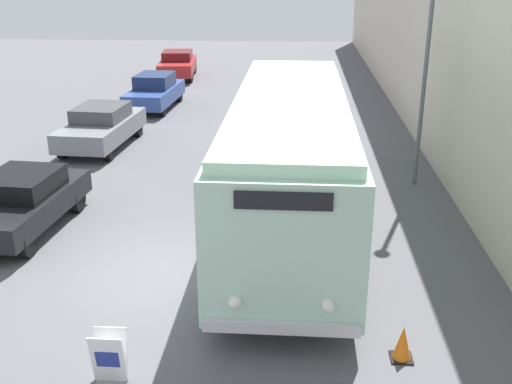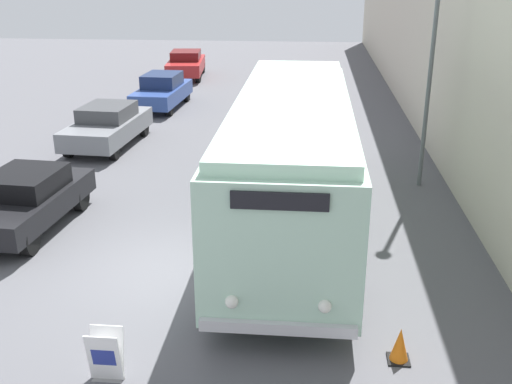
{
  "view_description": "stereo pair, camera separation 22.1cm",
  "coord_description": "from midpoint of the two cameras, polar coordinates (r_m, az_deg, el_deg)",
  "views": [
    {
      "loc": [
        2.54,
        -11.0,
        6.04
      ],
      "look_at": [
        1.75,
        -0.07,
        1.86
      ],
      "focal_mm": 42.0,
      "sensor_mm": 36.0,
      "label": 1
    },
    {
      "loc": [
        2.76,
        -10.98,
        6.04
      ],
      "look_at": [
        1.75,
        -0.07,
        1.86
      ],
      "focal_mm": 42.0,
      "sensor_mm": 36.0,
      "label": 2
    }
  ],
  "objects": [
    {
      "name": "parked_car_distant",
      "position": [
        34.68,
        -7.66,
        11.98
      ],
      "size": [
        2.28,
        4.56,
        1.48
      ],
      "rotation": [
        0.0,
        0.0,
        0.1
      ],
      "color": "black",
      "rests_on": "ground_plane"
    },
    {
      "name": "ground_plane",
      "position": [
        12.82,
        -8.39,
        -7.46
      ],
      "size": [
        80.0,
        80.0,
        0.0
      ],
      "primitive_type": "plane",
      "color": "#56565B"
    },
    {
      "name": "traffic_cone",
      "position": [
        10.25,
        13.18,
        -13.85
      ],
      "size": [
        0.36,
        0.36,
        0.6
      ],
      "color": "black",
      "rests_on": "ground_plane"
    },
    {
      "name": "parked_car_mid",
      "position": [
        21.73,
        -14.79,
        6.1
      ],
      "size": [
        2.13,
        4.47,
        1.45
      ],
      "rotation": [
        0.0,
        0.0,
        -0.06
      ],
      "color": "black",
      "rests_on": "ground_plane"
    },
    {
      "name": "building_wall_right",
      "position": [
        21.52,
        16.28,
        15.06
      ],
      "size": [
        0.3,
        60.0,
        8.3
      ],
      "color": "beige",
      "rests_on": "ground_plane"
    },
    {
      "name": "vintage_bus",
      "position": [
        14.23,
        2.74,
        3.61
      ],
      "size": [
        2.69,
        10.81,
        3.25
      ],
      "color": "black",
      "rests_on": "ground_plane"
    },
    {
      "name": "streetlamp",
      "position": [
        17.17,
        15.98,
        16.08
      ],
      "size": [
        0.36,
        0.36,
        7.63
      ],
      "color": "#595E60",
      "rests_on": "ground_plane"
    },
    {
      "name": "parked_car_near",
      "position": [
        15.39,
        -21.74,
        -0.81
      ],
      "size": [
        2.07,
        4.13,
        1.42
      ],
      "rotation": [
        0.0,
        0.0,
        -0.07
      ],
      "color": "black",
      "rests_on": "ground_plane"
    },
    {
      "name": "sign_board",
      "position": [
        9.76,
        -14.45,
        -15.05
      ],
      "size": [
        0.52,
        0.33,
        0.87
      ],
      "color": "gray",
      "rests_on": "ground_plane"
    },
    {
      "name": "parked_car_far",
      "position": [
        27.33,
        -9.84,
        9.44
      ],
      "size": [
        1.93,
        4.4,
        1.51
      ],
      "rotation": [
        0.0,
        0.0,
        -0.05
      ],
      "color": "black",
      "rests_on": "ground_plane"
    }
  ]
}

